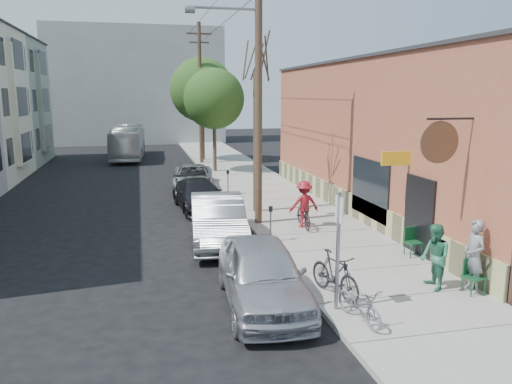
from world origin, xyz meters
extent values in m
plane|color=black|center=(0.00, 0.00, 0.00)|extent=(120.00, 120.00, 0.00)
cube|color=#9F9D93|center=(4.25, 11.00, 0.07)|extent=(4.50, 58.00, 0.15)
cube|color=#A3563C|center=(9.00, 5.00, 3.25)|extent=(5.00, 20.00, 6.50)
cube|color=#2B2B2D|center=(9.00, 5.00, 6.55)|extent=(5.20, 20.20, 0.12)
cube|color=tan|center=(6.48, 5.00, 0.55)|extent=(0.10, 20.00, 1.10)
cube|color=black|center=(6.47, -1.00, 1.30)|extent=(0.10, 1.60, 2.60)
cube|color=black|center=(6.47, 2.50, 1.60)|extent=(0.08, 3.00, 2.20)
cylinder|color=brown|center=(5.55, -3.20, 3.90)|extent=(1.10, 0.06, 1.10)
cube|color=yellow|center=(6.00, -0.20, 3.10)|extent=(1.00, 0.08, 0.45)
cube|color=beige|center=(-9.25, 18.00, 4.50)|extent=(1.10, 3.20, 7.00)
cube|color=gray|center=(-9.25, 26.00, 4.50)|extent=(1.10, 3.20, 7.00)
cube|color=#9FA09B|center=(-2.00, 42.00, 6.00)|extent=(18.00, 8.00, 12.00)
cube|color=slate|center=(2.35, -4.37, 1.55)|extent=(0.07, 0.07, 2.80)
cube|color=silver|center=(2.35, -4.37, 2.55)|extent=(0.02, 0.45, 0.60)
cylinder|color=slate|center=(2.25, 1.29, 0.70)|extent=(0.06, 0.06, 1.10)
cylinder|color=black|center=(2.25, 1.29, 1.30)|extent=(0.14, 0.14, 0.18)
cylinder|color=slate|center=(2.25, 9.68, 0.70)|extent=(0.06, 0.06, 1.10)
cylinder|color=black|center=(2.25, 9.68, 1.30)|extent=(0.14, 0.14, 0.18)
cylinder|color=#503A28|center=(2.45, 3.92, 5.15)|extent=(0.28, 0.28, 10.00)
cylinder|color=slate|center=(-0.05, 3.92, 8.05)|extent=(0.35, 0.24, 0.24)
cylinder|color=#503A28|center=(2.45, 22.12, 5.15)|extent=(0.28, 0.28, 10.00)
cube|color=#503A28|center=(2.45, 22.12, 9.35)|extent=(1.80, 0.12, 0.12)
cube|color=#503A28|center=(2.45, 22.12, 8.75)|extent=(1.40, 0.10, 0.10)
cylinder|color=#44392C|center=(2.80, 5.85, 3.08)|extent=(0.24, 0.24, 5.87)
cylinder|color=#44392C|center=(2.80, 17.75, 2.36)|extent=(0.24, 0.24, 4.42)
sphere|color=#2D531D|center=(2.80, 17.75, 4.85)|extent=(3.91, 3.91, 3.91)
cylinder|color=#44392C|center=(2.80, 23.81, 2.65)|extent=(0.24, 0.24, 5.00)
sphere|color=#2D531D|center=(2.80, 23.81, 5.46)|extent=(4.85, 4.85, 4.85)
imported|color=gray|center=(6.14, -4.15, 1.10)|extent=(0.47, 0.70, 1.89)
imported|color=#2E7453|center=(5.28, -3.77, 1.01)|extent=(0.75, 0.91, 1.72)
imported|color=maroon|center=(3.98, 2.90, 1.03)|extent=(1.15, 0.68, 1.77)
imported|color=black|center=(3.98, 2.90, 0.63)|extent=(0.77, 1.86, 0.96)
imported|color=black|center=(2.61, -3.62, 0.71)|extent=(1.01, 1.95, 1.13)
imported|color=slate|center=(2.61, -5.09, 0.56)|extent=(0.83, 1.65, 0.83)
imported|color=#ADADB5|center=(0.80, -3.43, 0.81)|extent=(2.19, 4.85, 1.62)
imported|color=#919598|center=(0.54, 1.98, 0.84)|extent=(2.19, 5.21, 1.67)
imported|color=black|center=(0.51, 7.32, 0.67)|extent=(2.26, 4.74, 1.33)
imported|color=gray|center=(0.80, 12.48, 0.66)|extent=(2.66, 4.92, 1.31)
imported|color=silver|center=(-2.90, 27.04, 1.33)|extent=(2.73, 9.67, 2.67)
camera|label=1|loc=(-1.98, -14.64, 5.11)|focal=35.00mm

